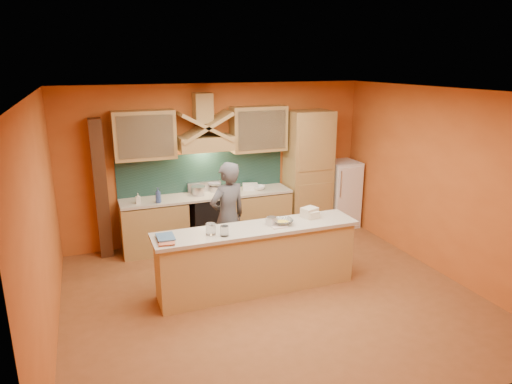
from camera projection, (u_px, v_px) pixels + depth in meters
name	position (u px, v px, depth m)	size (l,w,h in m)	color
floor	(272.00, 297.00, 6.34)	(5.50, 5.00, 0.01)	brown
ceiling	(274.00, 92.00, 5.57)	(5.50, 5.00, 0.01)	white
wall_back	(219.00, 163.00, 8.20)	(5.50, 0.02, 2.80)	#BF5E25
wall_front	(391.00, 286.00, 3.71)	(5.50, 0.02, 2.80)	#BF5E25
wall_left	(43.00, 227.00, 5.02)	(0.02, 5.00, 2.80)	#BF5E25
wall_right	(440.00, 182.00, 6.90)	(0.02, 5.00, 2.80)	#BF5E25
base_cabinet_left	(155.00, 227.00, 7.78)	(1.10, 0.60, 0.86)	#AA874D
base_cabinet_right	(258.00, 215.00, 8.42)	(1.10, 0.60, 0.86)	#AA874D
counter_top	(208.00, 195.00, 7.97)	(3.00, 0.62, 0.04)	#BFB5A1
stove	(208.00, 220.00, 8.09)	(0.60, 0.58, 0.90)	black
backsplash	(203.00, 172.00, 8.13)	(3.00, 0.03, 0.70)	#17322E
range_hood	(205.00, 143.00, 7.76)	(0.92, 0.50, 0.24)	#AA874D
hood_chimney	(203.00, 108.00, 7.69)	(0.30, 0.30, 0.50)	#AA874D
upper_cabinet_left	(144.00, 135.00, 7.44)	(1.00, 0.35, 0.80)	#AA874D
upper_cabinet_right	(258.00, 129.00, 8.12)	(1.00, 0.35, 0.80)	#AA874D
pantry_column	(308.00, 172.00, 8.57)	(0.80, 0.60, 2.30)	#AA874D
fridge	(341.00, 194.00, 8.96)	(0.58, 0.60, 1.30)	white
trim_column_left	(101.00, 189.00, 7.44)	(0.20, 0.30, 2.30)	#472816
island_body	(257.00, 261.00, 6.46)	(2.80, 0.55, 0.88)	tan
island_top	(257.00, 229.00, 6.33)	(2.90, 0.62, 0.05)	#BFB5A1
person	(228.00, 217.00, 6.98)	(0.63, 0.41, 1.73)	#4C4C51
pot_large	(198.00, 192.00, 7.93)	(0.21, 0.21, 0.15)	silver
pot_small	(215.00, 189.00, 8.12)	(0.21, 0.21, 0.12)	silver
soap_bottle_a	(138.00, 198.00, 7.44)	(0.08, 0.08, 0.17)	silver
soap_bottle_b	(158.00, 195.00, 7.46)	(0.10, 0.10, 0.26)	#314987
bowl_back	(259.00, 188.00, 8.25)	(0.23, 0.23, 0.07)	white
dish_rack	(250.00, 187.00, 8.28)	(0.27, 0.21, 0.10)	white
book_lower	(158.00, 242.00, 5.76)	(0.21, 0.28, 0.03)	#C36545
book_upper	(157.00, 238.00, 5.84)	(0.22, 0.30, 0.02)	#40638D
jar_large	(211.00, 229.00, 6.04)	(0.13, 0.13, 0.15)	silver
jar_small	(224.00, 231.00, 5.98)	(0.11, 0.11, 0.14)	silver
kitchen_scale	(272.00, 222.00, 6.38)	(0.12, 0.12, 0.10)	silver
mixing_bowl	(282.00, 222.00, 6.43)	(0.29, 0.29, 0.07)	silver
cloth	(279.00, 226.00, 6.33)	(0.22, 0.16, 0.01)	beige
grocery_bag_a	(309.00, 212.00, 6.71)	(0.22, 0.18, 0.14)	beige
grocery_bag_b	(313.00, 215.00, 6.67)	(0.17, 0.13, 0.11)	beige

